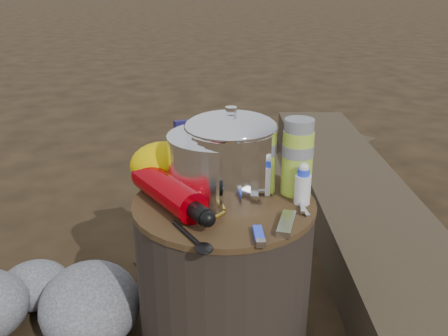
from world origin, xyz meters
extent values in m
plane|color=black|center=(0.00, 0.00, 0.00)|extent=(60.00, 60.00, 0.00)
cylinder|color=black|center=(0.00, 0.00, 0.20)|extent=(0.43, 0.43, 0.40)
cube|color=#382E20|center=(0.61, 0.45, 0.09)|extent=(0.76, 2.12, 0.18)
cube|color=#382E20|center=(0.56, 1.01, 0.05)|extent=(1.05, 0.72, 0.09)
cylinder|color=white|center=(0.00, 0.05, 0.47)|extent=(0.25, 0.25, 0.15)
cylinder|color=white|center=(0.02, 0.02, 0.50)|extent=(0.21, 0.21, 0.21)
cylinder|color=#B0D339|center=(0.18, 0.01, 0.49)|extent=(0.07, 0.07, 0.18)
cylinder|color=black|center=(0.11, 0.15, 0.45)|extent=(0.08, 0.08, 0.11)
ellipsoid|color=#DBB300|center=(-0.13, 0.13, 0.45)|extent=(0.16, 0.13, 0.11)
cube|color=#151146|center=(-0.03, 0.18, 0.47)|extent=(0.12, 0.04, 0.15)
cube|color=#2A47F8|center=(0.03, -0.18, 0.40)|extent=(0.03, 0.08, 0.01)
cube|color=silver|center=(0.10, -0.15, 0.40)|extent=(0.07, 0.11, 0.01)
cylinder|color=silver|center=(0.18, -0.05, 0.44)|extent=(0.04, 0.04, 0.09)
camera|label=1|loc=(-0.22, -1.01, 0.89)|focal=38.75mm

